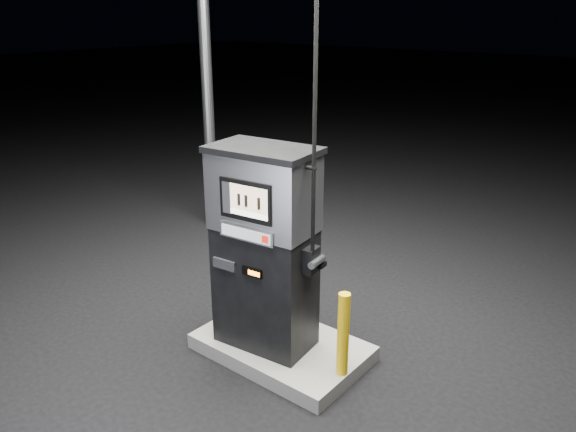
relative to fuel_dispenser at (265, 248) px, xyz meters
The scene contains 5 objects.
ground 1.15m from the fuel_dispenser, 40.00° to the left, with size 80.00×80.00×0.00m, color black.
pump_island 1.07m from the fuel_dispenser, 40.00° to the left, with size 1.60×1.00×0.15m, color slate.
fuel_dispenser is the anchor object (origin of this frame).
bollard_left 0.72m from the fuel_dispenser, behind, with size 0.11×0.11×0.82m, color yellow.
bollard_right 1.04m from the fuel_dispenser, ahead, with size 0.10×0.10×0.79m, color yellow.
Camera 1 is at (2.97, -3.62, 3.18)m, focal length 35.00 mm.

